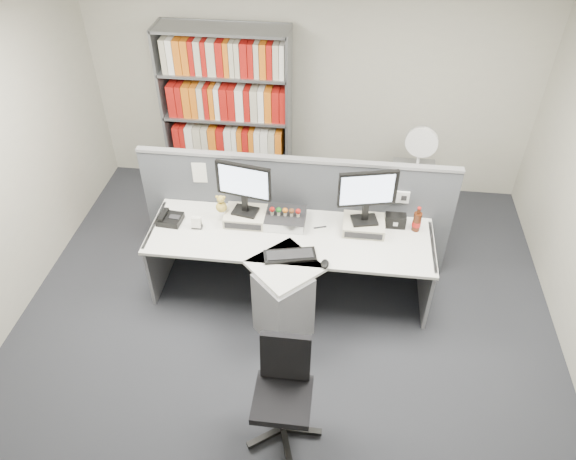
# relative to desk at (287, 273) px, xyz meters

# --- Properties ---
(ground) EXTENTS (5.50, 5.50, 0.00)m
(ground) POSITION_rel_desk_xyz_m (0.00, -0.60, -0.46)
(ground) COLOR #2D2F35
(ground) RESTS_ON ground
(room_shell) EXTENTS (5.04, 5.54, 2.72)m
(room_shell) POSITION_rel_desk_xyz_m (0.00, -0.60, 1.33)
(room_shell) COLOR #B6B3A2
(room_shell) RESTS_ON ground
(partition) EXTENTS (3.00, 0.08, 1.27)m
(partition) POSITION_rel_desk_xyz_m (0.00, 0.65, 0.19)
(partition) COLOR #4A4D54
(partition) RESTS_ON ground
(desk) EXTENTS (2.60, 1.20, 0.72)m
(desk) POSITION_rel_desk_xyz_m (0.00, 0.00, 0.00)
(desk) COLOR silver
(desk) RESTS_ON ground
(monitor_riser_left) EXTENTS (0.38, 0.31, 0.10)m
(monitor_riser_left) POSITION_rel_desk_xyz_m (-0.44, 0.38, 0.31)
(monitor_riser_left) COLOR #BCB59C
(monitor_riser_left) RESTS_ON desk
(monitor_riser_right) EXTENTS (0.38, 0.31, 0.10)m
(monitor_riser_right) POSITION_rel_desk_xyz_m (0.66, 0.38, 0.31)
(monitor_riser_right) COLOR #BCB59C
(monitor_riser_right) RESTS_ON desk
(monitor_left) EXTENTS (0.51, 0.20, 0.52)m
(monitor_left) POSITION_rel_desk_xyz_m (-0.44, 0.38, 0.68)
(monitor_left) COLOR black
(monitor_left) RESTS_ON monitor_riser_left
(monitor_right) EXTENTS (0.52, 0.22, 0.53)m
(monitor_right) POSITION_rel_desk_xyz_m (0.66, 0.38, 0.68)
(monitor_right) COLOR black
(monitor_right) RESTS_ON monitor_riser_right
(desktop_pc) EXTENTS (0.37, 0.33, 0.10)m
(desktop_pc) POSITION_rel_desk_xyz_m (-0.07, 0.40, 0.31)
(desktop_pc) COLOR black
(desktop_pc) RESTS_ON desk
(figurines) EXTENTS (0.29, 0.05, 0.09)m
(figurines) POSITION_rel_desk_xyz_m (-0.07, 0.38, 0.41)
(figurines) COLOR #BCB59C
(figurines) RESTS_ON desktop_pc
(keyboard) EXTENTS (0.48, 0.27, 0.03)m
(keyboard) POSITION_rel_desk_xyz_m (0.03, -0.07, 0.28)
(keyboard) COLOR black
(keyboard) RESTS_ON desk
(mouse) EXTENTS (0.07, 0.11, 0.04)m
(mouse) POSITION_rel_desk_xyz_m (0.34, -0.14, 0.29)
(mouse) COLOR black
(mouse) RESTS_ON desk
(desk_phone) EXTENTS (0.23, 0.21, 0.09)m
(desk_phone) POSITION_rel_desk_xyz_m (-1.15, 0.28, 0.30)
(desk_phone) COLOR black
(desk_phone) RESTS_ON desk
(desk_calendar) EXTENTS (0.10, 0.07, 0.12)m
(desk_calendar) POSITION_rel_desk_xyz_m (-0.87, 0.23, 0.31)
(desk_calendar) COLOR black
(desk_calendar) RESTS_ON desk
(plush_toy) EXTENTS (0.10, 0.10, 0.18)m
(plush_toy) POSITION_rel_desk_xyz_m (-0.66, 0.37, 0.44)
(plush_toy) COLOR #B1973B
(plush_toy) RESTS_ON monitor_riser_left
(speaker) EXTENTS (0.19, 0.11, 0.13)m
(speaker) POSITION_rel_desk_xyz_m (0.95, 0.47, 0.33)
(speaker) COLOR black
(speaker) RESTS_ON desk
(cola_bottle) EXTENTS (0.08, 0.08, 0.26)m
(cola_bottle) POSITION_rel_desk_xyz_m (1.14, 0.44, 0.36)
(cola_bottle) COLOR #3F190A
(cola_bottle) RESTS_ON desk
(shelving_unit) EXTENTS (1.41, 0.40, 2.00)m
(shelving_unit) POSITION_rel_desk_xyz_m (-0.90, 1.85, 0.52)
(shelving_unit) COLOR slate
(shelving_unit) RESTS_ON ground
(filing_cabinet) EXTENTS (0.45, 0.61, 0.70)m
(filing_cabinet) POSITION_rel_desk_xyz_m (1.20, 1.40, -0.11)
(filing_cabinet) COLOR slate
(filing_cabinet) RESTS_ON ground
(desk_fan) EXTENTS (0.33, 0.20, 0.56)m
(desk_fan) POSITION_rel_desk_xyz_m (1.20, 1.40, 0.59)
(desk_fan) COLOR white
(desk_fan) RESTS_ON filing_cabinet
(office_chair) EXTENTS (0.56, 0.59, 0.89)m
(office_chair) POSITION_rel_desk_xyz_m (0.12, -1.22, 0.02)
(office_chair) COLOR silver
(office_chair) RESTS_ON ground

